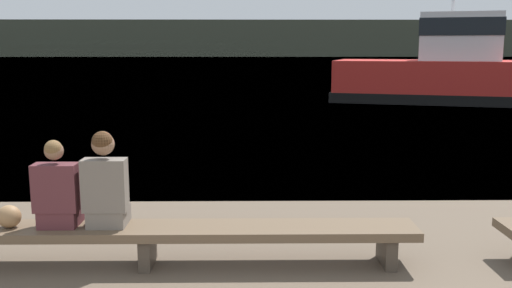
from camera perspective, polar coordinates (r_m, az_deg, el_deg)
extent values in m
plane|color=teal|center=(128.19, -0.88, 8.73)|extent=(240.00, 240.00, 0.00)
cube|color=#424738|center=(132.21, -0.88, 10.49)|extent=(600.00, 12.00, 7.99)
cube|color=brown|center=(6.08, -10.85, -8.52)|extent=(5.61, 0.55, 0.09)
cube|color=#42382D|center=(6.23, 12.93, -10.21)|extent=(0.12, 0.46, 0.33)
cube|color=#42382D|center=(6.15, -10.78, -10.39)|extent=(0.12, 0.46, 0.33)
cube|color=#56282D|center=(6.34, -18.90, -6.85)|extent=(0.39, 0.40, 0.18)
cube|color=#56282D|center=(6.16, -19.36, -4.13)|extent=(0.44, 0.22, 0.49)
sphere|color=#846047|center=(6.08, -19.56, -0.64)|extent=(0.19, 0.19, 0.19)
sphere|color=brown|center=(6.07, -19.62, -0.44)|extent=(0.18, 0.18, 0.18)
cube|color=#70665B|center=(6.20, -14.51, -6.99)|extent=(0.39, 0.40, 0.18)
cube|color=#70665B|center=(6.02, -14.88, -3.99)|extent=(0.44, 0.22, 0.54)
sphere|color=#846047|center=(5.93, -15.06, 0.00)|extent=(0.23, 0.23, 0.23)
sphere|color=#472D19|center=(5.91, -15.11, 0.24)|extent=(0.21, 0.21, 0.21)
ellipsoid|color=#9E754C|center=(6.42, -23.47, -6.66)|extent=(0.25, 0.20, 0.24)
cube|color=red|center=(24.85, 18.42, 5.98)|extent=(9.52, 6.02, 1.69)
cube|color=black|center=(24.89, 18.34, 4.50)|extent=(9.73, 6.21, 0.41)
cube|color=silver|center=(24.83, 19.68, 10.06)|extent=(3.60, 2.96, 1.91)
cube|color=black|center=(24.84, 19.73, 10.94)|extent=(3.68, 3.04, 0.69)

